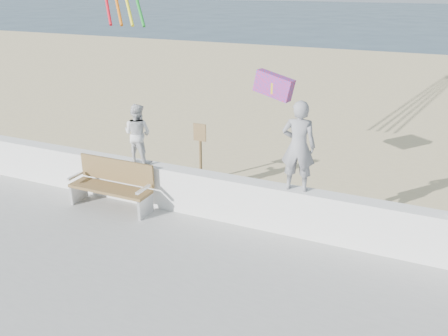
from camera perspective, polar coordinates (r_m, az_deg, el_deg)
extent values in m
plane|color=#294052|center=(8.24, -6.57, -12.85)|extent=(220.00, 220.00, 0.00)
cube|color=beige|center=(15.89, 10.03, 4.48)|extent=(90.00, 40.00, 0.08)
cube|color=white|center=(9.46, -0.61, -3.46)|extent=(30.00, 0.35, 0.90)
imported|color=gray|center=(8.49, 8.94, 2.60)|extent=(0.65, 0.46, 1.66)
imported|color=silver|center=(9.93, -10.34, 4.08)|extent=(0.62, 0.49, 1.25)
cube|color=brown|center=(10.12, -13.54, -2.43)|extent=(1.80, 0.50, 0.06)
cube|color=brown|center=(10.19, -12.79, -0.28)|extent=(1.80, 0.05, 0.50)
cube|color=silver|center=(10.72, -17.06, -2.80)|extent=(0.06, 0.50, 0.40)
cube|color=white|center=(10.54, -17.47, -0.92)|extent=(0.06, 0.45, 0.05)
cube|color=silver|center=(9.76, -9.42, -4.59)|extent=(0.06, 0.50, 0.40)
cube|color=silver|center=(9.55, -9.72, -2.55)|extent=(0.06, 0.45, 0.05)
cube|color=red|center=(11.08, 6.01, 9.86)|extent=(1.02, 0.42, 0.68)
cube|color=yellow|center=(11.04, 6.75, 9.52)|extent=(0.35, 0.26, 0.25)
cylinder|color=brown|center=(11.36, -2.83, 1.20)|extent=(0.07, 0.07, 1.20)
cube|color=olive|center=(11.13, -2.94, 4.30)|extent=(0.32, 0.03, 0.42)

